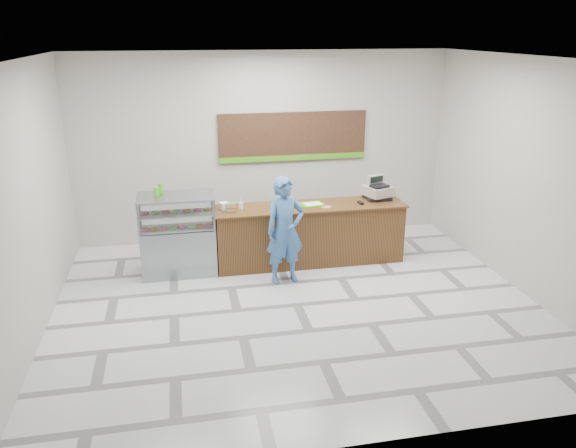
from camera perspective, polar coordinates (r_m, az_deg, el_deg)
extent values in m
plane|color=silver|center=(8.37, 0.94, -8.21)|extent=(7.00, 7.00, 0.00)
plane|color=#B4AFA5|center=(10.59, -2.47, 7.75)|extent=(7.00, 0.00, 7.00)
plane|color=silver|center=(7.43, 1.09, 16.47)|extent=(7.00, 7.00, 0.00)
cube|color=brown|center=(9.66, 2.20, -1.10)|extent=(3.20, 0.70, 1.00)
cube|color=brown|center=(9.50, 2.24, 1.81)|extent=(3.26, 0.76, 0.03)
cube|color=gray|center=(9.46, -11.01, -2.57)|extent=(1.20, 0.70, 0.80)
cube|color=white|center=(9.24, -11.27, 1.18)|extent=(1.20, 0.70, 0.50)
cube|color=gray|center=(9.17, -11.37, 2.75)|extent=(1.22, 0.72, 0.03)
cube|color=silver|center=(9.32, -11.17, -0.17)|extent=(1.14, 0.64, 0.02)
cube|color=silver|center=(9.24, -11.27, 1.23)|extent=(1.14, 0.64, 0.02)
torus|color=#DD5A7C|center=(9.23, -14.28, -0.37)|extent=(0.15, 0.15, 0.05)
torus|color=#B46A2C|center=(9.22, -13.39, -0.32)|extent=(0.15, 0.15, 0.05)
torus|color=#DD5A7C|center=(9.21, -12.51, -0.26)|extent=(0.15, 0.15, 0.05)
torus|color=#8DD67F|center=(9.21, -11.62, -0.20)|extent=(0.15, 0.15, 0.05)
torus|color=#DD5A7C|center=(9.21, -10.74, -0.14)|extent=(0.15, 0.15, 0.05)
torus|color=#8DD67F|center=(9.21, -9.85, -0.09)|extent=(0.15, 0.15, 0.05)
torus|color=#B46A2C|center=(9.21, -8.96, -0.03)|extent=(0.15, 0.15, 0.05)
torus|color=#DD5A7C|center=(9.22, -8.08, 0.03)|extent=(0.15, 0.15, 0.05)
torus|color=#DD5A7C|center=(9.30, -14.36, 1.33)|extent=(0.15, 0.15, 0.05)
torus|color=#8DD67F|center=(9.29, -13.34, 1.39)|extent=(0.15, 0.15, 0.05)
torus|color=#DD5A7C|center=(9.28, -12.31, 1.46)|extent=(0.15, 0.15, 0.05)
torus|color=#8DD67F|center=(9.28, -11.29, 1.53)|extent=(0.15, 0.15, 0.05)
torus|color=#B46A2C|center=(9.28, -10.26, 1.59)|extent=(0.15, 0.15, 0.05)
torus|color=#DD5A7C|center=(9.28, -9.23, 1.66)|extent=(0.15, 0.15, 0.05)
torus|color=#B46A2C|center=(9.29, -8.21, 1.73)|extent=(0.15, 0.15, 0.05)
cube|color=black|center=(10.61, 0.52, 8.89)|extent=(2.80, 0.05, 0.90)
cube|color=#489918|center=(10.66, 0.55, 6.75)|extent=(2.80, 0.02, 0.10)
cube|color=black|center=(9.98, 9.04, 2.73)|extent=(0.42, 0.42, 0.06)
cube|color=gray|center=(9.95, 9.07, 3.37)|extent=(0.54, 0.55, 0.17)
cube|color=black|center=(9.85, 9.27, 3.82)|extent=(0.34, 0.29, 0.04)
cube|color=gray|center=(10.02, 8.88, 4.48)|extent=(0.37, 0.22, 0.17)
cube|color=black|center=(9.96, 9.00, 4.51)|extent=(0.26, 0.10, 0.10)
cube|color=black|center=(9.65, 7.37, 2.16)|extent=(0.08, 0.15, 0.04)
cube|color=#3DB307|center=(9.51, 2.40, 2.00)|extent=(0.44, 0.35, 0.02)
cube|color=white|center=(9.51, 2.53, 2.07)|extent=(0.32, 0.24, 0.00)
cube|color=white|center=(9.32, -6.48, 1.84)|extent=(0.17, 0.17, 0.12)
cylinder|color=silver|center=(9.31, -4.80, 1.84)|extent=(0.07, 0.07, 0.11)
cube|color=#489918|center=(9.17, -5.82, 1.66)|extent=(0.16, 0.11, 0.14)
cylinder|color=#DD5A7C|center=(9.42, 3.90, 1.75)|extent=(0.17, 0.17, 0.00)
cylinder|color=#489918|center=(9.26, -13.22, 3.30)|extent=(0.08, 0.08, 0.13)
cylinder|color=#489918|center=(9.41, -12.80, 3.61)|extent=(0.09, 0.09, 0.14)
imported|color=#3869A4|center=(8.80, -0.29, -0.67)|extent=(0.69, 0.51, 1.72)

